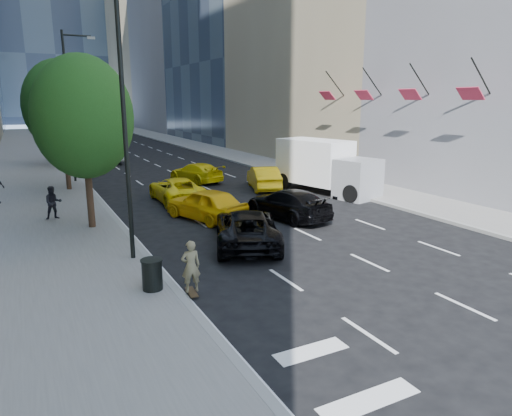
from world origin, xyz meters
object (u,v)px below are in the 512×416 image
skateboarder (191,270)px  trash_can (152,275)px  black_sedan_lincoln (247,228)px  black_sedan_mercedes (288,204)px  city_bus (94,142)px  box_truck (325,166)px

skateboarder → trash_can: 1.19m
black_sedan_lincoln → skateboarder: bearing=67.1°
black_sedan_mercedes → skateboarder: bearing=31.8°
skateboarder → city_bus: size_ratio=0.13×
box_truck → trash_can: (-13.74, -10.42, -1.05)m
trash_can → skateboarder: bearing=-30.8°
black_sedan_lincoln → black_sedan_mercedes: (3.67, 2.94, 0.00)m
black_sedan_lincoln → black_sedan_mercedes: 4.71m
box_truck → skateboarder: bearing=-152.4°
city_bus → trash_can: city_bus is taller
city_bus → box_truck: 26.38m
skateboarder → black_sedan_lincoln: size_ratio=0.31×
trash_can → black_sedan_lincoln: bearing=32.7°
black_sedan_mercedes → city_bus: size_ratio=0.41×
box_truck → black_sedan_mercedes: bearing=-153.7°
box_truck → black_sedan_lincoln: bearing=-154.1°
city_bus → black_sedan_lincoln: bearing=-91.4°
skateboarder → box_truck: (12.73, 11.02, 0.86)m
black_sedan_lincoln → trash_can: bearing=55.1°
skateboarder → black_sedan_lincoln: 5.06m
skateboarder → black_sedan_mercedes: size_ratio=0.32×
city_bus → box_truck: bearing=-70.5°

